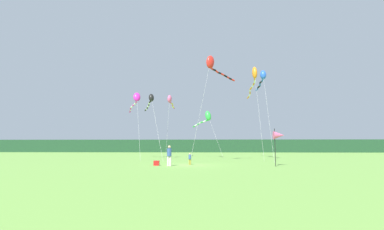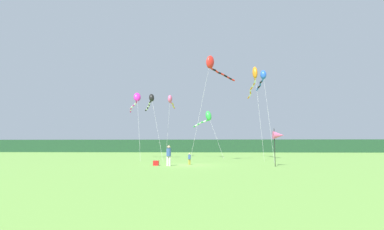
{
  "view_description": "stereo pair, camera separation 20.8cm",
  "coord_description": "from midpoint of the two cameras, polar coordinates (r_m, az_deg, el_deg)",
  "views": [
    {
      "loc": [
        1.38,
        -24.96,
        1.8
      ],
      "look_at": [
        0.0,
        6.0,
        5.25
      ],
      "focal_mm": 25.4,
      "sensor_mm": 36.0,
      "label": 1
    },
    {
      "loc": [
        1.59,
        -24.95,
        1.8
      ],
      "look_at": [
        0.0,
        6.0,
        5.25
      ],
      "focal_mm": 25.4,
      "sensor_mm": 36.0,
      "label": 2
    }
  ],
  "objects": [
    {
      "name": "cooler_box",
      "position": [
        24.72,
        -7.32,
        -9.98
      ],
      "size": [
        0.48,
        0.42,
        0.43
      ],
      "primitive_type": "cube",
      "color": "red",
      "rests_on": "ground"
    },
    {
      "name": "ground_plane",
      "position": [
        25.07,
        -0.47,
        -10.47
      ],
      "size": [
        120.0,
        120.0,
        0.0
      ],
      "primitive_type": "plane",
      "color": "#6B9E42"
    },
    {
      "name": "kite_rainbow",
      "position": [
        41.03,
        -4.41,
        3.16
      ],
      "size": [
        0.84,
        5.15,
        9.35
      ],
      "color": "#B2B2B2",
      "rests_on": "ground"
    },
    {
      "name": "kite_green",
      "position": [
        40.01,
        3.43,
        -0.38
      ],
      "size": [
        4.38,
        5.61,
        6.94
      ],
      "color": "#B2B2B2",
      "rests_on": "ground"
    },
    {
      "name": "kite_magenta",
      "position": [
        37.6,
        -11.47,
        3.25
      ],
      "size": [
        4.0,
        9.21,
        8.93
      ],
      "color": "#B2B2B2",
      "rests_on": "ground"
    },
    {
      "name": "kite_black",
      "position": [
        36.99,
        -8.47,
        3.19
      ],
      "size": [
        3.95,
        7.75,
        8.75
      ],
      "color": "#B2B2B2",
      "rests_on": "ground"
    },
    {
      "name": "person_adult",
      "position": [
        23.99,
        -4.67,
        -8.27
      ],
      "size": [
        0.39,
        0.39,
        1.77
      ],
      "color": "silver",
      "rests_on": "ground"
    },
    {
      "name": "kite_blue",
      "position": [
        34.12,
        14.81,
        7.79
      ],
      "size": [
        0.73,
        6.92,
        10.83
      ],
      "color": "#B2B2B2",
      "rests_on": "ground"
    },
    {
      "name": "distant_treeline",
      "position": [
        69.98,
        1.73,
        -6.51
      ],
      "size": [
        108.0,
        2.82,
        3.21
      ],
      "primitive_type": "cube",
      "color": "#1E4228",
      "rests_on": "ground"
    },
    {
      "name": "kite_red",
      "position": [
        30.59,
        4.4,
        10.63
      ],
      "size": [
        5.12,
        4.48,
        11.71
      ],
      "color": "#B2B2B2",
      "rests_on": "ground"
    },
    {
      "name": "banner_flag_pole",
      "position": [
        24.51,
        17.9,
        -4.12
      ],
      "size": [
        0.9,
        0.7,
        3.23
      ],
      "color": "black",
      "rests_on": "ground"
    },
    {
      "name": "kite_orange",
      "position": [
        37.82,
        13.11,
        7.92
      ],
      "size": [
        0.69,
        10.91,
        12.26
      ],
      "color": "#B2B2B2",
      "rests_on": "ground"
    },
    {
      "name": "person_child",
      "position": [
        25.32,
        -0.31,
        -9.07
      ],
      "size": [
        0.24,
        0.24,
        1.08
      ],
      "color": "olive",
      "rests_on": "ground"
    }
  ]
}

